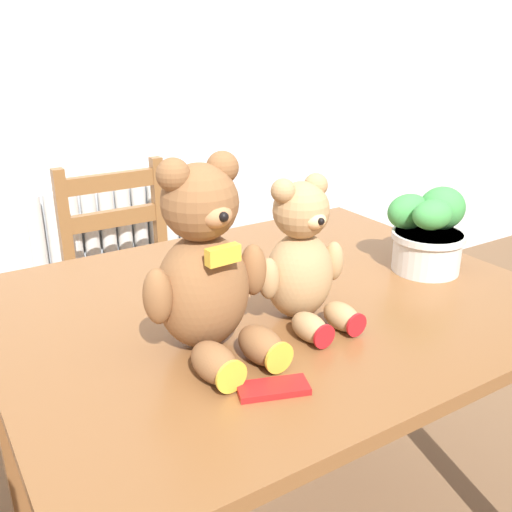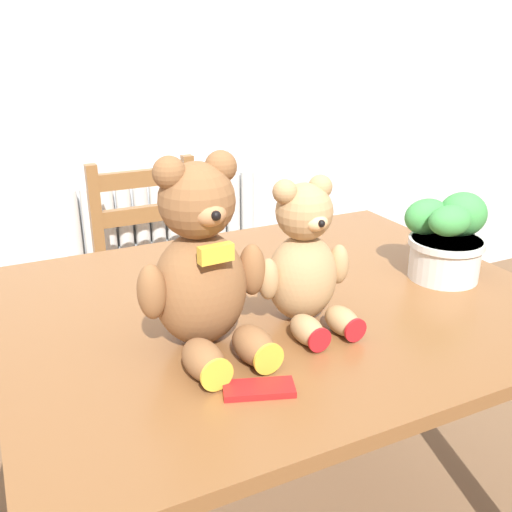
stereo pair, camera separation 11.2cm
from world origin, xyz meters
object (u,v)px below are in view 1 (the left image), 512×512
object	(u,v)px
teddy_bear_left	(206,270)
potted_plant	(428,231)
chocolate_bar	(273,388)
wooden_chair_behind	(132,294)
teddy_bear_right	(301,260)

from	to	relation	value
teddy_bear_left	potted_plant	distance (m)	0.66
teddy_bear_left	chocolate_bar	size ratio (longest dim) A/B	3.07
potted_plant	chocolate_bar	size ratio (longest dim) A/B	1.71
wooden_chair_behind	chocolate_bar	size ratio (longest dim) A/B	7.40
teddy_bear_left	teddy_bear_right	world-z (taller)	teddy_bear_left
teddy_bear_right	potted_plant	xyz separation A→B (m)	(0.44, 0.05, -0.03)
wooden_chair_behind	teddy_bear_right	distance (m)	1.04
teddy_bear_left	teddy_bear_right	size ratio (longest dim) A/B	1.22
teddy_bear_left	chocolate_bar	distance (m)	0.25
teddy_bear_left	potted_plant	xyz separation A→B (m)	(0.66, 0.05, -0.06)
chocolate_bar	teddy_bear_right	bearing A→B (deg)	44.69
chocolate_bar	teddy_bear_left	bearing A→B (deg)	96.77
teddy_bear_left	chocolate_bar	bearing A→B (deg)	93.09
teddy_bear_left	teddy_bear_right	xyz separation A→B (m)	(0.22, 0.00, -0.03)
potted_plant	teddy_bear_left	bearing A→B (deg)	-175.55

